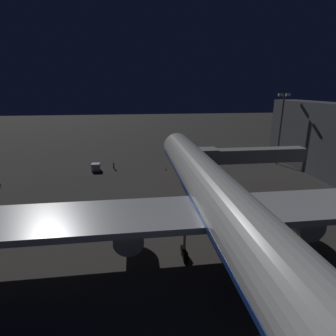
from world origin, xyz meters
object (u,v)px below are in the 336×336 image
object	(u,v)px
apron_floodlight_mast	(281,124)
traffic_cone_nose_port	(185,168)
airliner_at_gate	(219,202)
ground_crew_marshaller_fwd	(114,165)
traffic_cone_nose_starboard	(166,169)
jet_bridge	(244,156)
baggage_container_mid_row	(96,167)

from	to	relation	value
apron_floodlight_mast	traffic_cone_nose_port	distance (m)	25.23
airliner_at_gate	apron_floodlight_mast	size ratio (longest dim) A/B	3.84
ground_crew_marshaller_fwd	apron_floodlight_mast	bearing A→B (deg)	178.67
traffic_cone_nose_port	traffic_cone_nose_starboard	size ratio (longest dim) A/B	1.00
airliner_at_gate	traffic_cone_nose_starboard	size ratio (longest dim) A/B	117.06
traffic_cone_nose_starboard	jet_bridge	bearing A→B (deg)	138.09
baggage_container_mid_row	ground_crew_marshaller_fwd	world-z (taller)	ground_crew_marshaller_fwd
jet_bridge	apron_floodlight_mast	xyz separation A→B (m)	(-14.52, -13.59, 3.92)
jet_bridge	baggage_container_mid_row	distance (m)	32.28
airliner_at_gate	ground_crew_marshaller_fwd	size ratio (longest dim) A/B	38.36
jet_bridge	ground_crew_marshaller_fwd	size ratio (longest dim) A/B	12.06
airliner_at_gate	baggage_container_mid_row	size ratio (longest dim) A/B	35.19
jet_bridge	traffic_cone_nose_starboard	xyz separation A→B (m)	(13.18, -11.83, -5.60)
jet_bridge	airliner_at_gate	bearing A→B (deg)	60.36
apron_floodlight_mast	baggage_container_mid_row	bearing A→B (deg)	0.06
airliner_at_gate	traffic_cone_nose_port	world-z (taller)	airliner_at_gate
airliner_at_gate	baggage_container_mid_row	bearing A→B (deg)	-61.43
baggage_container_mid_row	ground_crew_marshaller_fwd	xyz separation A→B (m)	(-3.89, -0.97, 0.10)
traffic_cone_nose_port	apron_floodlight_mast	bearing A→B (deg)	-175.70
baggage_container_mid_row	traffic_cone_nose_port	size ratio (longest dim) A/B	3.33
apron_floodlight_mast	traffic_cone_nose_starboard	bearing A→B (deg)	3.62
ground_crew_marshaller_fwd	jet_bridge	bearing A→B (deg)	149.86
traffic_cone_nose_port	traffic_cone_nose_starboard	xyz separation A→B (m)	(4.40, 0.00, 0.00)
jet_bridge	apron_floodlight_mast	bearing A→B (deg)	-136.90
baggage_container_mid_row	traffic_cone_nose_starboard	xyz separation A→B (m)	(-15.68, 1.70, -0.55)
jet_bridge	apron_floodlight_mast	world-z (taller)	apron_floodlight_mast
baggage_container_mid_row	traffic_cone_nose_port	world-z (taller)	baggage_container_mid_row
ground_crew_marshaller_fwd	traffic_cone_nose_starboard	world-z (taller)	ground_crew_marshaller_fwd
jet_bridge	baggage_container_mid_row	xyz separation A→B (m)	(28.86, -13.54, -5.05)
airliner_at_gate	apron_floodlight_mast	world-z (taller)	airliner_at_gate
jet_bridge	traffic_cone_nose_port	xyz separation A→B (m)	(8.78, -11.83, -5.60)
apron_floodlight_mast	airliner_at_gate	bearing A→B (deg)	52.21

